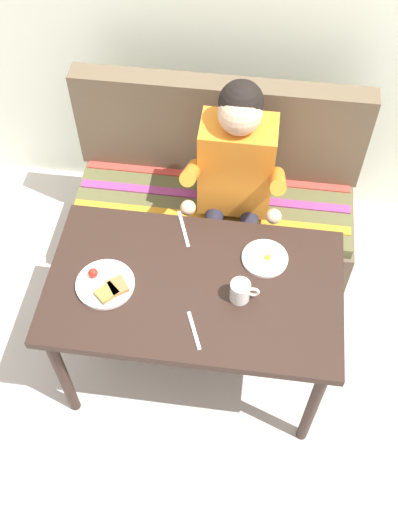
# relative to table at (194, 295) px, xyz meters

# --- Properties ---
(ground_plane) EXTENTS (8.00, 8.00, 0.00)m
(ground_plane) POSITION_rel_table_xyz_m (0.00, 0.00, -0.65)
(ground_plane) COLOR beige
(table) EXTENTS (1.20, 0.70, 0.73)m
(table) POSITION_rel_table_xyz_m (0.00, 0.00, 0.00)
(table) COLOR black
(table) RESTS_ON ground
(couch) EXTENTS (1.44, 0.56, 1.00)m
(couch) POSITION_rel_table_xyz_m (0.00, 0.76, -0.32)
(couch) COLOR brown
(couch) RESTS_ON ground
(person) EXTENTS (0.45, 0.61, 1.21)m
(person) POSITION_rel_table_xyz_m (0.11, 0.59, 0.09)
(person) COLOR orange
(person) RESTS_ON ground
(plate_breakfast) EXTENTS (0.24, 0.24, 0.05)m
(plate_breakfast) POSITION_rel_table_xyz_m (-0.35, -0.06, 0.10)
(plate_breakfast) COLOR white
(plate_breakfast) RESTS_ON table
(plate_eggs) EXTENTS (0.19, 0.19, 0.04)m
(plate_eggs) POSITION_rel_table_xyz_m (0.27, 0.16, 0.09)
(plate_eggs) COLOR white
(plate_eggs) RESTS_ON table
(coffee_mug) EXTENTS (0.12, 0.08, 0.09)m
(coffee_mug) POSITION_rel_table_xyz_m (0.19, -0.04, 0.13)
(coffee_mug) COLOR white
(coffee_mug) RESTS_ON table
(fork) EXTENTS (0.08, 0.16, 0.00)m
(fork) POSITION_rel_table_xyz_m (0.03, -0.21, 0.08)
(fork) COLOR silver
(fork) RESTS_ON table
(knife) EXTENTS (0.08, 0.19, 0.00)m
(knife) POSITION_rel_table_xyz_m (-0.08, 0.28, 0.08)
(knife) COLOR silver
(knife) RESTS_ON table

